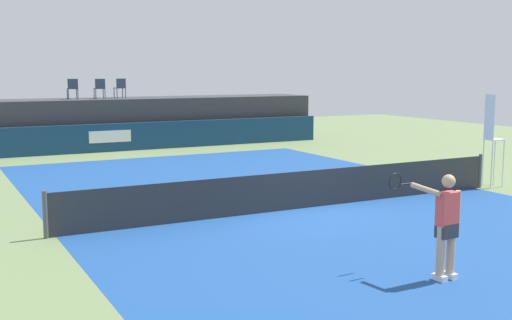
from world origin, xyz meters
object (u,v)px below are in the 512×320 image
spectator_chair_left (100,88)px  tennis_player (445,223)px  umpire_chair (491,134)px  net_post_near (45,215)px  spectator_chair_center (120,87)px  spectator_chair_far_left (73,88)px  net_post_far (480,171)px

spectator_chair_left → tennis_player: (0.47, -20.73, -1.73)m
umpire_chair → net_post_near: 12.87m
net_post_near → tennis_player: bearing=-46.9°
spectator_chair_center → net_post_near: (-5.98, -15.39, -2.19)m
spectator_chair_far_left → net_post_far: bearing=-60.6°
spectator_chair_center → net_post_near: size_ratio=0.89×
spectator_chair_center → umpire_chair: spectator_chair_center is taller
spectator_chair_left → tennis_player: bearing=-88.7°
spectator_chair_far_left → tennis_player: size_ratio=0.50×
spectator_chair_far_left → net_post_far: 17.63m
spectator_chair_far_left → tennis_player: spectator_chair_far_left is taller
spectator_chair_far_left → spectator_chair_center: (2.17, 0.15, 0.00)m
tennis_player → net_post_near: bearing=133.1°
net_post_near → net_post_far: same height
spectator_chair_left → net_post_near: spectator_chair_left is taller
net_post_far → tennis_player: tennis_player is taller
spectator_chair_center → net_post_near: spectator_chair_center is taller
net_post_far → spectator_chair_far_left: bearing=119.4°
umpire_chair → net_post_near: (-12.82, -0.02, -1.09)m
spectator_chair_center → umpire_chair: 16.86m
umpire_chair → spectator_chair_far_left: bearing=120.6°
spectator_chair_far_left → tennis_player: bearing=-85.7°
net_post_near → tennis_player: 7.92m
tennis_player → spectator_chair_far_left: bearing=94.3°
umpire_chair → net_post_far: umpire_chair is taller
spectator_chair_far_left → tennis_player: (1.59, -21.02, -1.73)m
spectator_chair_left → tennis_player: size_ratio=0.50×
spectator_chair_left → net_post_far: bearing=-63.5°
umpire_chair → net_post_far: 1.17m
net_post_far → spectator_chair_center: bearing=112.6°
net_post_near → tennis_player: size_ratio=0.56×
spectator_chair_left → tennis_player: 20.81m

